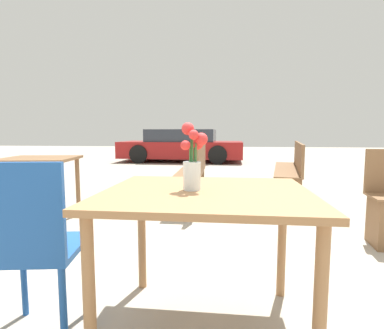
% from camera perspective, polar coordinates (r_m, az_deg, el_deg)
% --- Properties ---
extents(ground_plane, '(40.00, 40.00, 0.00)m').
position_cam_1_polar(ground_plane, '(1.75, 2.63, -28.68)').
color(ground_plane, '#A39989').
extents(table_front, '(1.00, 0.86, 0.72)m').
position_cam_1_polar(table_front, '(1.48, 2.75, -8.35)').
color(table_front, '#9E7047').
rests_on(table_front, ground_plane).
extents(flower_vase, '(0.13, 0.13, 0.33)m').
position_cam_1_polar(flower_vase, '(1.46, 0.16, 0.50)').
color(flower_vase, silver).
rests_on(flower_vase, table_front).
extents(cafe_chair, '(0.46, 0.46, 0.88)m').
position_cam_1_polar(cafe_chair, '(1.58, -28.49, -12.77)').
color(cafe_chair, '#1E519E').
rests_on(cafe_chair, ground_plane).
extents(bench_middle, '(0.39, 1.57, 0.85)m').
position_cam_1_polar(bench_middle, '(4.17, 0.56, -1.33)').
color(bench_middle, brown).
rests_on(bench_middle, ground_plane).
extents(bench_far, '(0.71, 2.03, 0.85)m').
position_cam_1_polar(bench_far, '(4.85, 18.57, -0.38)').
color(bench_far, brown).
rests_on(bench_far, ground_plane).
extents(table_back, '(0.84, 0.81, 0.73)m').
position_cam_1_polar(table_back, '(3.66, -27.05, -0.81)').
color(table_back, brown).
rests_on(table_back, ground_plane).
extents(parked_car, '(4.21, 1.98, 1.11)m').
position_cam_1_polar(parked_car, '(10.49, -1.93, 3.56)').
color(parked_car, maroon).
rests_on(parked_car, ground_plane).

